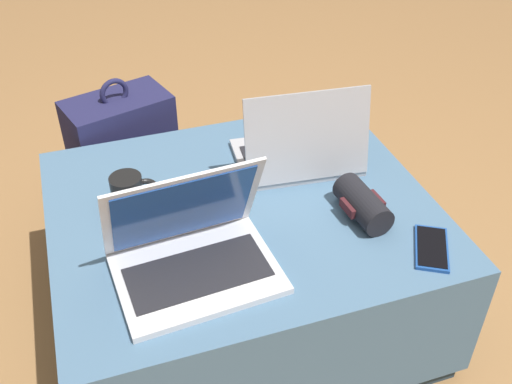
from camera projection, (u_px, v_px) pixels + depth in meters
The scene contains 8 objects.
ground_plane at pixel (244, 311), 1.74m from camera, with size 14.00×14.00×0.00m, color #9E7042.
ottoman at pixel (243, 262), 1.62m from camera, with size 0.94×0.81×0.39m.
laptop_near at pixel (192, 251), 1.29m from camera, with size 0.36×0.29×0.25m.
laptop_far at pixel (299, 150), 1.60m from camera, with size 0.35×0.27×0.25m.
cell_phone at pixel (432, 248), 1.37m from camera, with size 0.14×0.16×0.01m.
backpack at pixel (124, 160), 1.97m from camera, with size 0.35×0.30×0.52m.
wrist_brace at pixel (363, 204), 1.44m from camera, with size 0.10×0.17×0.08m.
coffee_mug at pixel (129, 194), 1.45m from camera, with size 0.12×0.08×0.10m.
Camera 1 is at (-0.34, -1.12, 1.33)m, focal length 42.00 mm.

